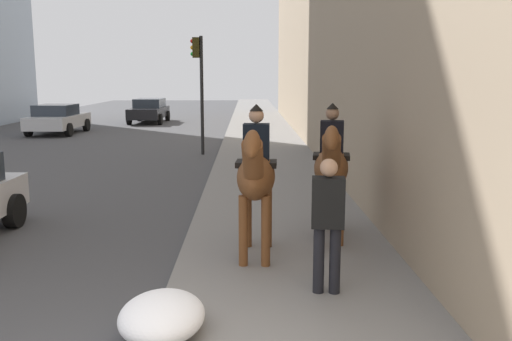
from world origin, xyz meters
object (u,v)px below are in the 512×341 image
(mounted_horse_far, at_px, (331,165))
(car_mid_lane, at_px, (58,119))
(pedestrian_greeting, at_px, (328,217))
(car_near_lane, at_px, (149,110))
(mounted_horse_near, at_px, (256,174))
(traffic_light_near_curb, at_px, (199,76))

(mounted_horse_far, xyz_separation_m, car_mid_lane, (18.13, 10.62, -0.61))
(mounted_horse_far, relative_size, car_mid_lane, 0.52)
(pedestrian_greeting, bearing_deg, car_near_lane, 20.89)
(mounted_horse_near, distance_m, mounted_horse_far, 1.57)
(car_near_lane, xyz_separation_m, traffic_light_near_curb, (-13.82, -4.26, 2.02))
(mounted_horse_near, relative_size, mounted_horse_far, 1.01)
(mounted_horse_near, height_order, car_near_lane, mounted_horse_near)
(pedestrian_greeting, xyz_separation_m, car_mid_lane, (20.47, 10.23, -0.36))
(pedestrian_greeting, height_order, car_mid_lane, pedestrian_greeting)
(mounted_horse_near, distance_m, pedestrian_greeting, 1.66)
(mounted_horse_near, relative_size, traffic_light_near_curb, 0.55)
(mounted_horse_far, bearing_deg, car_near_lane, -154.62)
(mounted_horse_far, distance_m, car_mid_lane, 21.01)
(car_near_lane, distance_m, car_mid_lane, 7.34)
(pedestrian_greeting, xyz_separation_m, car_near_lane, (27.03, 6.95, -0.34))
(mounted_horse_near, relative_size, pedestrian_greeting, 1.34)
(pedestrian_greeting, relative_size, traffic_light_near_curb, 0.41)
(mounted_horse_near, relative_size, car_mid_lane, 0.53)
(mounted_horse_near, height_order, mounted_horse_far, mounted_horse_near)
(traffic_light_near_curb, bearing_deg, car_near_lane, 17.12)
(car_mid_lane, distance_m, traffic_light_near_curb, 10.66)
(mounted_horse_near, distance_m, traffic_light_near_curb, 12.05)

